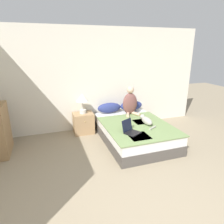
{
  "coord_description": "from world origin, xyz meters",
  "views": [
    {
      "loc": [
        -1.24,
        -1.62,
        2.07
      ],
      "look_at": [
        0.02,
        2.1,
        0.79
      ],
      "focal_mm": 32.0,
      "sensor_mm": 36.0,
      "label": 1
    }
  ],
  "objects_px": {
    "bookshelf": "(0,130)",
    "person_sitting": "(130,103)",
    "pillow_far": "(131,106)",
    "table_lamp": "(82,99)",
    "pillow_near": "(109,108)",
    "bed": "(134,132)",
    "nightstand": "(83,123)",
    "laptop_open": "(131,130)",
    "cat_tabby": "(146,120)"
  },
  "relations": [
    {
      "from": "bookshelf",
      "to": "person_sitting",
      "type": "bearing_deg",
      "value": 5.63
    },
    {
      "from": "pillow_far",
      "to": "bookshelf",
      "type": "bearing_deg",
      "value": -169.7
    },
    {
      "from": "person_sitting",
      "to": "table_lamp",
      "type": "distance_m",
      "value": 1.19
    },
    {
      "from": "pillow_near",
      "to": "table_lamp",
      "type": "relative_size",
      "value": 1.25
    },
    {
      "from": "bed",
      "to": "table_lamp",
      "type": "bearing_deg",
      "value": 141.35
    },
    {
      "from": "pillow_near",
      "to": "nightstand",
      "type": "xyz_separation_m",
      "value": [
        -0.7,
        -0.07,
        -0.31
      ]
    },
    {
      "from": "pillow_far",
      "to": "laptop_open",
      "type": "bearing_deg",
      "value": -114.32
    },
    {
      "from": "laptop_open",
      "to": "bed",
      "type": "bearing_deg",
      "value": 28.9
    },
    {
      "from": "pillow_far",
      "to": "cat_tabby",
      "type": "bearing_deg",
      "value": -94.97
    },
    {
      "from": "pillow_near",
      "to": "laptop_open",
      "type": "bearing_deg",
      "value": -89.71
    },
    {
      "from": "bed",
      "to": "pillow_far",
      "type": "distance_m",
      "value": 1.0
    },
    {
      "from": "cat_tabby",
      "to": "bookshelf",
      "type": "distance_m",
      "value": 3.03
    },
    {
      "from": "pillow_far",
      "to": "bookshelf",
      "type": "height_order",
      "value": "bookshelf"
    },
    {
      "from": "person_sitting",
      "to": "cat_tabby",
      "type": "xyz_separation_m",
      "value": [
        0.07,
        -0.76,
        -0.22
      ]
    },
    {
      "from": "pillow_near",
      "to": "pillow_far",
      "type": "height_order",
      "value": "same"
    },
    {
      "from": "pillow_near",
      "to": "person_sitting",
      "type": "height_order",
      "value": "person_sitting"
    },
    {
      "from": "pillow_far",
      "to": "pillow_near",
      "type": "bearing_deg",
      "value": 180.0
    },
    {
      "from": "laptop_open",
      "to": "cat_tabby",
      "type": "bearing_deg",
      "value": 3.39
    },
    {
      "from": "person_sitting",
      "to": "bookshelf",
      "type": "relative_size",
      "value": 0.7
    },
    {
      "from": "bed",
      "to": "pillow_far",
      "type": "height_order",
      "value": "pillow_far"
    },
    {
      "from": "laptop_open",
      "to": "nightstand",
      "type": "distance_m",
      "value": 1.49
    },
    {
      "from": "nightstand",
      "to": "pillow_near",
      "type": "bearing_deg",
      "value": 5.65
    },
    {
      "from": "cat_tabby",
      "to": "table_lamp",
      "type": "height_order",
      "value": "table_lamp"
    },
    {
      "from": "person_sitting",
      "to": "table_lamp",
      "type": "relative_size",
      "value": 1.44
    },
    {
      "from": "pillow_near",
      "to": "pillow_far",
      "type": "bearing_deg",
      "value": 0.0
    },
    {
      "from": "pillow_near",
      "to": "cat_tabby",
      "type": "height_order",
      "value": "pillow_near"
    },
    {
      "from": "pillow_far",
      "to": "cat_tabby",
      "type": "xyz_separation_m",
      "value": [
        -0.09,
        -1.03,
        -0.05
      ]
    },
    {
      "from": "laptop_open",
      "to": "bookshelf",
      "type": "distance_m",
      "value": 2.59
    },
    {
      "from": "cat_tabby",
      "to": "laptop_open",
      "type": "bearing_deg",
      "value": 122.47
    },
    {
      "from": "table_lamp",
      "to": "laptop_open",
      "type": "bearing_deg",
      "value": -61.25
    },
    {
      "from": "bed",
      "to": "pillow_near",
      "type": "relative_size",
      "value": 3.24
    },
    {
      "from": "bed",
      "to": "pillow_near",
      "type": "xyz_separation_m",
      "value": [
        -0.31,
        0.88,
        0.35
      ]
    },
    {
      "from": "table_lamp",
      "to": "nightstand",
      "type": "bearing_deg",
      "value": -107.54
    },
    {
      "from": "pillow_far",
      "to": "table_lamp",
      "type": "height_order",
      "value": "table_lamp"
    },
    {
      "from": "pillow_near",
      "to": "person_sitting",
      "type": "distance_m",
      "value": 0.56
    },
    {
      "from": "pillow_far",
      "to": "cat_tabby",
      "type": "distance_m",
      "value": 1.03
    },
    {
      "from": "pillow_near",
      "to": "bed",
      "type": "bearing_deg",
      "value": -70.51
    },
    {
      "from": "bed",
      "to": "person_sitting",
      "type": "distance_m",
      "value": 0.81
    },
    {
      "from": "person_sitting",
      "to": "laptop_open",
      "type": "height_order",
      "value": "person_sitting"
    },
    {
      "from": "bed",
      "to": "nightstand",
      "type": "bearing_deg",
      "value": 141.45
    },
    {
      "from": "bed",
      "to": "table_lamp",
      "type": "distance_m",
      "value": 1.45
    },
    {
      "from": "pillow_near",
      "to": "bookshelf",
      "type": "xyz_separation_m",
      "value": [
        -2.46,
        -0.56,
        -0.06
      ]
    },
    {
      "from": "bed",
      "to": "pillow_far",
      "type": "relative_size",
      "value": 3.24
    },
    {
      "from": "pillow_far",
      "to": "person_sitting",
      "type": "xyz_separation_m",
      "value": [
        -0.16,
        -0.27,
        0.17
      ]
    },
    {
      "from": "cat_tabby",
      "to": "bookshelf",
      "type": "relative_size",
      "value": 0.59
    },
    {
      "from": "pillow_far",
      "to": "nightstand",
      "type": "xyz_separation_m",
      "value": [
        -1.32,
        -0.07,
        -0.31
      ]
    },
    {
      "from": "pillow_near",
      "to": "pillow_far",
      "type": "relative_size",
      "value": 1.0
    },
    {
      "from": "nightstand",
      "to": "laptop_open",
      "type": "bearing_deg",
      "value": -61.18
    },
    {
      "from": "person_sitting",
      "to": "table_lamp",
      "type": "height_order",
      "value": "person_sitting"
    },
    {
      "from": "laptop_open",
      "to": "bookshelf",
      "type": "height_order",
      "value": "bookshelf"
    }
  ]
}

